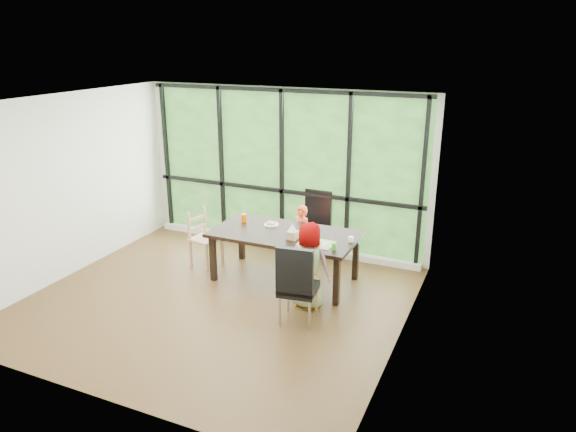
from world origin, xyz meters
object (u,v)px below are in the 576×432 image
Objects in this scene: child_older at (309,265)px; child_toddler at (301,235)px; plate_far at (271,225)px; green_cup at (334,246)px; chair_interior_leather at (298,283)px; chair_end_beech at (206,239)px; plate_near at (318,244)px; tissue_box at (292,235)px; chair_window_leather at (313,225)px; white_mug at (351,239)px; dining_table at (285,256)px; orange_cup at (244,218)px.

child_toddler is at bearing -63.38° from child_older.
child_older is at bearing -41.05° from plate_far.
chair_interior_leather is at bearing -106.62° from green_cup.
chair_interior_leather reaches higher than green_cup.
plate_far is at bearing -41.05° from child_older.
chair_end_beech is 4.14× the size of plate_far.
plate_near is (-0.06, 0.82, 0.22)m from chair_interior_leather.
tissue_box is at bearing 174.08° from plate_near.
child_toddler is at bearing 103.95° from tissue_box.
chair_interior_leather is 0.79m from green_cup.
child_toddler is 7.01× the size of tissue_box.
chair_window_leather is at bearing -43.28° from chair_end_beech.
child_toddler is at bearing 148.83° from white_mug.
tissue_box is at bearing -70.06° from chair_interior_leather.
child_toddler is at bearing 53.89° from plate_far.
child_older reaches higher than plate_near.
chair_window_leather is 14.88× the size of white_mug.
dining_table is 0.54m from plate_far.
plate_near is at bearing -93.81° from chair_interior_leather.
orange_cup is (-1.42, 1.22, 0.27)m from chair_interior_leather.
plate_far is at bearing -67.20° from chair_end_beech.
child_toddler reaches higher than dining_table.
dining_table is 9.97× the size of plate_near.
green_cup is (0.82, -1.35, 0.26)m from chair_window_leather.
plate_far is 1.74× the size of orange_cup.
chair_end_beech is 1.98m from plate_near.
white_mug is 0.53× the size of tissue_box.
tissue_box reaches higher than plate_near.
child_older is at bearing -43.92° from dining_table.
plate_near is 1.54× the size of tissue_box.
dining_table is at bearing -34.49° from plate_far.
chair_interior_leather is (0.66, -1.05, 0.17)m from dining_table.
chair_end_beech is at bearing -16.62° from child_older.
child_older is at bearing -96.40° from chair_end_beech.
orange_cup is 1.76m from white_mug.
chair_interior_leather reaches higher than orange_cup.
plate_far is at bearing 142.20° from tissue_box.
chair_end_beech is 8.79× the size of green_cup.
orange_cup is at bearing 175.83° from white_mug.
dining_table is at bearing 159.30° from green_cup.
tissue_box is (0.21, -0.19, 0.43)m from dining_table.
chair_interior_leather is at bearing -106.84° from white_mug.
child_older reaches higher than chair_interior_leather.
white_mug is at bearing 35.35° from plate_near.
green_cup is at bearing -132.32° from child_older.
child_toddler is (1.35, 0.66, 0.03)m from chair_end_beech.
chair_end_beech reaches higher than plate_far.
child_older is at bearing -29.25° from orange_cup.
green_cup is (0.25, 0.27, 0.21)m from child_older.
white_mug is at bearing -12.09° from child_toddler.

